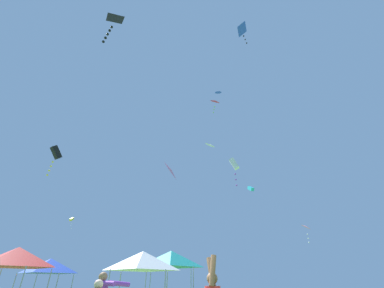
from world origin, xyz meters
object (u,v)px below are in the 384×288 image
Objects in this scene: kite_pink_diamond at (172,171)px; kite_red_delta at (215,101)px; kite_black_diamond at (114,19)px; kite_pink_delta at (306,227)px; kite_blue_diamond at (242,30)px; canopy_tent_teal at (171,259)px; kite_black_box at (56,153)px; canopy_tent_red at (16,257)px; kite_yellow_box at (72,219)px; kite_white_delta at (210,145)px; canopy_tent_white at (142,261)px; kite_white_box at (234,164)px; canopy_tent_blue at (50,266)px; kite_cyan_box at (251,189)px; kite_blue_delta at (218,92)px.

kite_red_delta is (5.90, 14.48, 18.26)m from kite_pink_diamond.
kite_pink_delta is at bearing 45.40° from kite_black_diamond.
kite_pink_diamond is at bearing 169.54° from kite_blue_diamond.
kite_blue_diamond reaches higher than kite_pink_diamond.
canopy_tent_teal is 21.63m from kite_pink_delta.
canopy_tent_teal is 13.42m from kite_black_box.
canopy_tent_red is 2.18× the size of kite_yellow_box.
kite_black_diamond reaches higher than canopy_tent_red.
kite_white_delta is at bearing 40.93° from kite_black_box.
kite_black_box is at bearing 123.82° from kite_black_diamond.
canopy_tent_white is 2.04× the size of kite_yellow_box.
kite_yellow_box is at bearing 165.18° from kite_white_box.
kite_yellow_box is at bearing 109.72° from canopy_tent_blue.
kite_cyan_box is 8.75m from kite_pink_delta.
kite_black_box is (-15.53, -13.46, -8.86)m from kite_white_delta.
kite_white_delta reaches higher than kite_yellow_box.
kite_red_delta reaches higher than kite_cyan_box.
kite_yellow_box is at bearing 135.02° from canopy_tent_teal.
canopy_tent_teal is 1.56× the size of kite_blue_diamond.
canopy_tent_red is at bearing -137.22° from kite_blue_delta.
kite_black_diamond is (-10.02, -20.07, -9.71)m from kite_red_delta.
canopy_tent_teal is 21.07m from kite_blue_diamond.
kite_black_diamond is at bearing -65.07° from canopy_tent_blue.
kite_blue_delta is (-0.45, 11.64, 2.42)m from kite_blue_diamond.
kite_blue_diamond reaches higher than kite_white_delta.
canopy_tent_blue is 2.21× the size of kite_cyan_box.
canopy_tent_white is at bearing -3.06° from canopy_tent_red.
kite_blue_delta reaches higher than kite_pink_delta.
canopy_tent_red is (-6.46, 0.35, 0.17)m from canopy_tent_white.
kite_white_delta is at bearing -166.53° from kite_cyan_box.
kite_red_delta is 1.25× the size of kite_pink_delta.
kite_pink_delta is at bearing 23.97° from kite_black_box.
kite_blue_delta is at bearing -154.77° from kite_pink_delta.
kite_red_delta is at bearing 41.01° from canopy_tent_blue.
kite_blue_diamond is at bearing -104.36° from kite_cyan_box.
kite_cyan_box reaches higher than canopy_tent_blue.
canopy_tent_white is at bearing -57.67° from kite_yellow_box.
kite_cyan_box is at bearing 59.15° from canopy_tent_white.
canopy_tent_teal is (7.79, 4.99, 0.33)m from canopy_tent_red.
kite_blue_delta is at bearing -92.46° from kite_red_delta.
kite_white_box is 19.98m from kite_black_diamond.
kite_white_delta is at bearing 70.07° from canopy_tent_teal.
kite_blue_diamond is 18.46m from kite_white_delta.
canopy_tent_teal is 1.32× the size of kite_black_box.
kite_pink_diamond is 0.52× the size of kite_white_delta.
canopy_tent_teal is 1.48× the size of kite_pink_delta.
kite_black_box reaches higher than kite_yellow_box.
kite_blue_delta is (18.41, -5.39, 16.75)m from kite_yellow_box.
kite_black_diamond is (-9.85, -16.09, -8.14)m from kite_blue_delta.
canopy_tent_white is 26.73m from kite_cyan_box.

